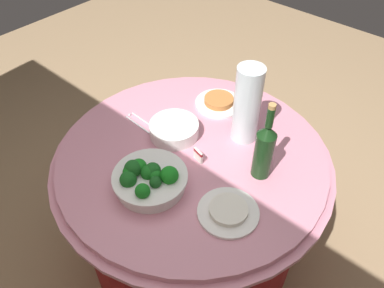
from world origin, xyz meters
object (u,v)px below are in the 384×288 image
at_px(decorative_fruit_vase, 247,107).
at_px(food_plate_peanuts, 219,102).
at_px(wine_bottle, 264,149).
at_px(plate_stack, 174,129).
at_px(serving_tongs, 140,122).
at_px(food_plate_rice, 228,211).
at_px(broccoli_bowl, 148,178).
at_px(label_placard_front, 198,155).

height_order(decorative_fruit_vase, food_plate_peanuts, decorative_fruit_vase).
xyz_separation_m(wine_bottle, decorative_fruit_vase, (0.17, -0.13, 0.03)).
height_order(plate_stack, serving_tongs, plate_stack).
xyz_separation_m(wine_bottle, serving_tongs, (0.57, 0.10, -0.12)).
bearing_deg(food_plate_peanuts, food_plate_rice, 131.34).
distance_m(broccoli_bowl, plate_stack, 0.30).
relative_size(food_plate_peanuts, label_placard_front, 4.00).
xyz_separation_m(decorative_fruit_vase, food_plate_rice, (-0.19, 0.36, -0.15)).
distance_m(food_plate_rice, label_placard_front, 0.28).
distance_m(serving_tongs, food_plate_rice, 0.61).
height_order(decorative_fruit_vase, serving_tongs, decorative_fruit_vase).
bearing_deg(wine_bottle, label_placard_front, 25.47).
bearing_deg(wine_bottle, broccoli_bowl, 50.24).
bearing_deg(decorative_fruit_vase, broccoli_bowl, 77.47).
relative_size(decorative_fruit_vase, serving_tongs, 2.03).
bearing_deg(food_plate_rice, plate_stack, -22.55).
bearing_deg(broccoli_bowl, decorative_fruit_vase, -102.53).
bearing_deg(broccoli_bowl, wine_bottle, -129.76).
bearing_deg(broccoli_bowl, plate_stack, -65.05).
distance_m(plate_stack, wine_bottle, 0.42).
relative_size(wine_bottle, food_plate_peanuts, 1.53).
distance_m(decorative_fruit_vase, serving_tongs, 0.49).
relative_size(wine_bottle, label_placard_front, 6.11).
xyz_separation_m(broccoli_bowl, wine_bottle, (-0.27, -0.33, 0.08)).
xyz_separation_m(food_plate_rice, label_placard_front, (0.25, -0.13, 0.02)).
relative_size(serving_tongs, food_plate_peanuts, 0.76).
distance_m(broccoli_bowl, decorative_fruit_vase, 0.48).
height_order(plate_stack, food_plate_rice, plate_stack).
height_order(wine_bottle, serving_tongs, wine_bottle).
distance_m(wine_bottle, label_placard_front, 0.27).
bearing_deg(food_plate_rice, label_placard_front, -27.07).
height_order(serving_tongs, label_placard_front, label_placard_front).
bearing_deg(plate_stack, broccoli_bowl, 114.95).
height_order(plate_stack, food_plate_peanuts, plate_stack).
bearing_deg(serving_tongs, decorative_fruit_vase, -149.83).
height_order(broccoli_bowl, wine_bottle, wine_bottle).
distance_m(food_plate_rice, food_plate_peanuts, 0.62).
height_order(broccoli_bowl, label_placard_front, broccoli_bowl).
relative_size(decorative_fruit_vase, food_plate_rice, 1.55).
bearing_deg(plate_stack, label_placard_front, 164.29).
bearing_deg(food_plate_peanuts, serving_tongs, 61.57).
xyz_separation_m(serving_tongs, food_plate_rice, (-0.59, 0.13, 0.01)).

